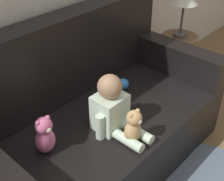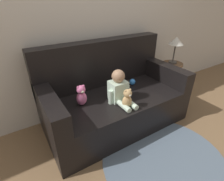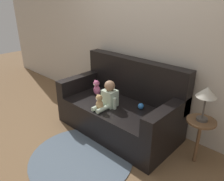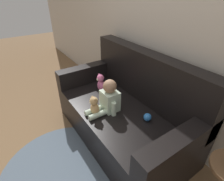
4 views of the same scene
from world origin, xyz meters
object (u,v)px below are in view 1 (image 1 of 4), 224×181
couch (94,121)px  teddy_bear_brown (133,127)px  person_baby (113,109)px  side_table (182,18)px  toy_ball (123,84)px  plush_toy_side (45,135)px

couch → teddy_bear_brown: 0.43m
person_baby → side_table: 1.22m
person_baby → toy_ball: (0.37, 0.24, -0.11)m
plush_toy_side → person_baby: bearing=-19.9°
couch → person_baby: size_ratio=4.69×
teddy_bear_brown → toy_ball: 0.56m
teddy_bear_brown → plush_toy_side: (-0.38, 0.31, 0.01)m
couch → plush_toy_side: 0.49m
person_baby → toy_ball: bearing=32.3°
person_baby → side_table: bearing=13.1°
plush_toy_side → toy_ball: size_ratio=2.90×
person_baby → toy_ball: 0.46m
person_baby → teddy_bear_brown: 0.17m
person_baby → side_table: side_table is taller
person_baby → plush_toy_side: 0.42m
couch → toy_ball: bearing=4.6°
couch → person_baby: bearing=-102.4°
teddy_bear_brown → plush_toy_side: 0.49m
teddy_bear_brown → couch: bearing=81.6°
side_table → teddy_bear_brown: bearing=-159.6°
person_baby → plush_toy_side: person_baby is taller
teddy_bear_brown → toy_ball: (0.38, 0.40, -0.07)m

